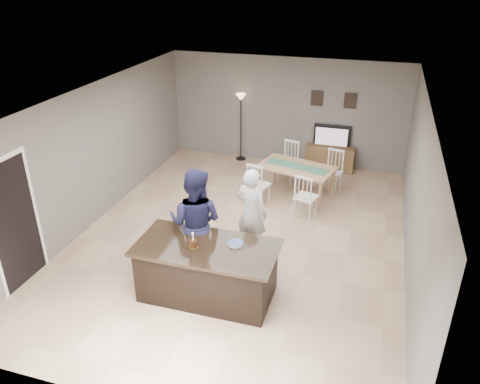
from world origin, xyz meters
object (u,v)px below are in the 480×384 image
(birthday_cake, at_px, (193,243))
(dining_table, at_px, (296,172))
(kitchen_island, at_px, (207,271))
(television, at_px, (332,136))
(plate_stack, at_px, (236,243))
(floor_lamp, at_px, (241,109))
(man, at_px, (196,223))
(tv_console, at_px, (329,158))
(woman, at_px, (252,212))

(birthday_cake, height_order, dining_table, birthday_cake)
(kitchen_island, height_order, television, television)
(plate_stack, distance_m, dining_table, 3.61)
(kitchen_island, relative_size, birthday_cake, 8.74)
(birthday_cake, xyz_separation_m, floor_lamp, (-0.95, 5.66, 0.41))
(dining_table, bearing_deg, plate_stack, -79.71)
(birthday_cake, bearing_deg, kitchen_island, 21.00)
(man, distance_m, dining_table, 3.40)
(birthday_cake, xyz_separation_m, plate_stack, (0.59, 0.24, -0.04))
(man, xyz_separation_m, plate_stack, (0.80, -0.38, -0.02))
(tv_console, distance_m, floor_lamp, 2.57)
(tv_console, relative_size, plate_stack, 5.07)
(plate_stack, relative_size, floor_lamp, 0.13)
(television, distance_m, dining_table, 1.96)
(woman, bearing_deg, tv_console, -84.85)
(tv_console, xyz_separation_m, man, (-1.59, -5.02, 0.64))
(dining_table, relative_size, floor_lamp, 1.21)
(television, bearing_deg, man, 72.65)
(television, distance_m, plate_stack, 5.53)
(dining_table, height_order, floor_lamp, floor_lamp)
(woman, relative_size, dining_table, 0.77)
(birthday_cake, relative_size, floor_lamp, 0.14)
(man, xyz_separation_m, dining_table, (1.07, 3.21, -0.32))
(floor_lamp, bearing_deg, plate_stack, -74.10)
(plate_stack, bearing_deg, man, 154.63)
(kitchen_island, relative_size, floor_lamp, 1.22)
(television, height_order, plate_stack, television)
(kitchen_island, xyz_separation_m, dining_table, (0.68, 3.76, 0.17))
(kitchen_island, bearing_deg, floor_lamp, 101.50)
(kitchen_island, distance_m, birthday_cake, 0.54)
(woman, bearing_deg, man, 64.75)
(man, bearing_deg, kitchen_island, 124.67)
(tv_console, xyz_separation_m, plate_stack, (-0.79, -5.40, 0.62))
(man, xyz_separation_m, floor_lamp, (-0.75, 5.04, 0.43))
(plate_stack, xyz_separation_m, dining_table, (0.27, 3.59, -0.30))
(kitchen_island, height_order, man, man)
(tv_console, height_order, television, television)
(woman, distance_m, plate_stack, 1.18)
(plate_stack, height_order, dining_table, dining_table)
(tv_console, distance_m, man, 5.30)
(television, bearing_deg, woman, 78.55)
(woman, xyz_separation_m, birthday_cake, (-0.51, -1.42, 0.14))
(man, height_order, dining_table, man)
(man, relative_size, dining_table, 0.88)
(kitchen_island, height_order, birthday_cake, birthday_cake)
(kitchen_island, bearing_deg, woman, 76.23)
(kitchen_island, distance_m, plate_stack, 0.64)
(television, relative_size, woman, 0.56)
(tv_console, distance_m, woman, 4.34)
(tv_console, distance_m, birthday_cake, 5.84)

